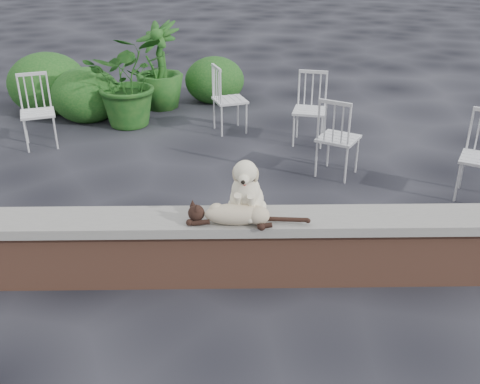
{
  "coord_description": "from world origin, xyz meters",
  "views": [
    {
      "loc": [
        -0.43,
        -3.79,
        2.64
      ],
      "look_at": [
        -0.36,
        0.2,
        0.7
      ],
      "focal_mm": 41.04,
      "sensor_mm": 36.0,
      "label": 1
    }
  ],
  "objects_px": {
    "chair_b": "(310,109)",
    "chair_a": "(37,112)",
    "cat": "(237,213)",
    "potted_plant_a": "(130,80)",
    "dog": "(247,185)",
    "potted_plant_b": "(159,66)",
    "chair_e": "(230,99)",
    "chair_c": "(338,137)"
  },
  "relations": [
    {
      "from": "chair_e",
      "to": "potted_plant_b",
      "type": "bearing_deg",
      "value": 25.77
    },
    {
      "from": "dog",
      "to": "potted_plant_a",
      "type": "relative_size",
      "value": 0.39
    },
    {
      "from": "chair_a",
      "to": "potted_plant_a",
      "type": "relative_size",
      "value": 0.71
    },
    {
      "from": "chair_a",
      "to": "chair_e",
      "type": "height_order",
      "value": "same"
    },
    {
      "from": "cat",
      "to": "potted_plant_b",
      "type": "bearing_deg",
      "value": 111.64
    },
    {
      "from": "chair_e",
      "to": "potted_plant_b",
      "type": "height_order",
      "value": "potted_plant_b"
    },
    {
      "from": "chair_b",
      "to": "chair_e",
      "type": "xyz_separation_m",
      "value": [
        -1.05,
        0.5,
        0.0
      ]
    },
    {
      "from": "chair_b",
      "to": "potted_plant_b",
      "type": "relative_size",
      "value": 0.7
    },
    {
      "from": "chair_e",
      "to": "dog",
      "type": "bearing_deg",
      "value": 163.88
    },
    {
      "from": "chair_c",
      "to": "chair_a",
      "type": "relative_size",
      "value": 1.0
    },
    {
      "from": "cat",
      "to": "chair_b",
      "type": "height_order",
      "value": "chair_b"
    },
    {
      "from": "dog",
      "to": "chair_a",
      "type": "bearing_deg",
      "value": 139.1
    },
    {
      "from": "chair_b",
      "to": "potted_plant_b",
      "type": "xyz_separation_m",
      "value": [
        -2.16,
        1.65,
        0.2
      ]
    },
    {
      "from": "cat",
      "to": "dog",
      "type": "bearing_deg",
      "value": 70.2
    },
    {
      "from": "chair_b",
      "to": "cat",
      "type": "bearing_deg",
      "value": -93.35
    },
    {
      "from": "chair_a",
      "to": "potted_plant_b",
      "type": "distance_m",
      "value": 2.2
    },
    {
      "from": "dog",
      "to": "chair_e",
      "type": "height_order",
      "value": "dog"
    },
    {
      "from": "chair_e",
      "to": "potted_plant_a",
      "type": "xyz_separation_m",
      "value": [
        -1.42,
        0.3,
        0.19
      ]
    },
    {
      "from": "cat",
      "to": "potted_plant_b",
      "type": "height_order",
      "value": "potted_plant_b"
    },
    {
      "from": "chair_a",
      "to": "potted_plant_b",
      "type": "height_order",
      "value": "potted_plant_b"
    },
    {
      "from": "potted_plant_a",
      "to": "chair_a",
      "type": "bearing_deg",
      "value": -141.62
    },
    {
      "from": "potted_plant_a",
      "to": "dog",
      "type": "bearing_deg",
      "value": -68.24
    },
    {
      "from": "chair_b",
      "to": "chair_a",
      "type": "distance_m",
      "value": 3.54
    },
    {
      "from": "dog",
      "to": "cat",
      "type": "height_order",
      "value": "dog"
    },
    {
      "from": "chair_b",
      "to": "potted_plant_a",
      "type": "relative_size",
      "value": 0.71
    },
    {
      "from": "cat",
      "to": "chair_b",
      "type": "relative_size",
      "value": 1.18
    },
    {
      "from": "chair_e",
      "to": "cat",
      "type": "bearing_deg",
      "value": 162.57
    },
    {
      "from": "cat",
      "to": "potted_plant_b",
      "type": "xyz_separation_m",
      "value": [
        -1.16,
        4.89,
        -0.0
      ]
    },
    {
      "from": "chair_c",
      "to": "chair_b",
      "type": "relative_size",
      "value": 1.0
    },
    {
      "from": "dog",
      "to": "chair_e",
      "type": "distance_m",
      "value": 3.61
    },
    {
      "from": "dog",
      "to": "chair_b",
      "type": "relative_size",
      "value": 0.55
    },
    {
      "from": "chair_c",
      "to": "chair_e",
      "type": "xyz_separation_m",
      "value": [
        -1.24,
        1.54,
        0.0
      ]
    },
    {
      "from": "dog",
      "to": "chair_c",
      "type": "xyz_separation_m",
      "value": [
        1.11,
        2.05,
        -0.37
      ]
    },
    {
      "from": "chair_b",
      "to": "potted_plant_a",
      "type": "xyz_separation_m",
      "value": [
        -2.47,
        0.8,
        0.19
      ]
    },
    {
      "from": "chair_e",
      "to": "chair_c",
      "type": "bearing_deg",
      "value": -159.4
    },
    {
      "from": "cat",
      "to": "potted_plant_a",
      "type": "xyz_separation_m",
      "value": [
        -1.47,
        4.04,
        -0.02
      ]
    },
    {
      "from": "dog",
      "to": "chair_b",
      "type": "height_order",
      "value": "dog"
    },
    {
      "from": "chair_c",
      "to": "chair_e",
      "type": "height_order",
      "value": "same"
    },
    {
      "from": "chair_b",
      "to": "chair_a",
      "type": "xyz_separation_m",
      "value": [
        -3.54,
        -0.05,
        0.0
      ]
    },
    {
      "from": "chair_c",
      "to": "potted_plant_a",
      "type": "relative_size",
      "value": 0.71
    },
    {
      "from": "potted_plant_b",
      "to": "chair_e",
      "type": "bearing_deg",
      "value": -46.01
    },
    {
      "from": "potted_plant_b",
      "to": "chair_a",
      "type": "bearing_deg",
      "value": -129.17
    }
  ]
}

